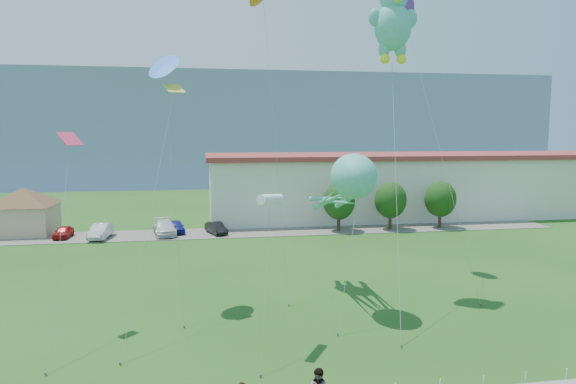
{
  "coord_description": "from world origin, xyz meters",
  "views": [
    {
      "loc": [
        -4.78,
        -20.71,
        10.89
      ],
      "look_at": [
        -0.03,
        8.0,
        7.56
      ],
      "focal_mm": 32.0,
      "sensor_mm": 36.0,
      "label": 1
    }
  ],
  "objects_px": {
    "pavilion": "(24,207)",
    "octopus_kite": "(347,187)",
    "parked_car_white": "(164,227)",
    "parked_car_red": "(63,232)",
    "parked_car_silver": "(101,231)",
    "teddy_bear_kite": "(393,21)",
    "warehouse": "(435,184)",
    "parked_car_blue": "(176,227)",
    "parked_car_black": "(216,228)"
  },
  "relations": [
    {
      "from": "octopus_kite",
      "to": "parked_car_white",
      "type": "bearing_deg",
      "value": 117.34
    },
    {
      "from": "warehouse",
      "to": "parked_car_red",
      "type": "distance_m",
      "value": 46.32
    },
    {
      "from": "pavilion",
      "to": "warehouse",
      "type": "distance_m",
      "value": 50.37
    },
    {
      "from": "parked_car_blue",
      "to": "parked_car_black",
      "type": "height_order",
      "value": "parked_car_blue"
    },
    {
      "from": "warehouse",
      "to": "parked_car_blue",
      "type": "relative_size",
      "value": 15.57
    },
    {
      "from": "warehouse",
      "to": "teddy_bear_kite",
      "type": "height_order",
      "value": "teddy_bear_kite"
    },
    {
      "from": "parked_car_black",
      "to": "octopus_kite",
      "type": "bearing_deg",
      "value": -92.48
    },
    {
      "from": "pavilion",
      "to": "parked_car_red",
      "type": "relative_size",
      "value": 2.58
    },
    {
      "from": "parked_car_blue",
      "to": "teddy_bear_kite",
      "type": "height_order",
      "value": "teddy_bear_kite"
    },
    {
      "from": "parked_car_silver",
      "to": "parked_car_blue",
      "type": "bearing_deg",
      "value": 19.08
    },
    {
      "from": "pavilion",
      "to": "teddy_bear_kite",
      "type": "xyz_separation_m",
      "value": [
        31.49,
        -26.12,
        15.11
      ]
    },
    {
      "from": "parked_car_silver",
      "to": "parked_car_white",
      "type": "bearing_deg",
      "value": 13.98
    },
    {
      "from": "pavilion",
      "to": "parked_car_red",
      "type": "bearing_deg",
      "value": -32.92
    },
    {
      "from": "pavilion",
      "to": "parked_car_blue",
      "type": "bearing_deg",
      "value": -7.63
    },
    {
      "from": "parked_car_silver",
      "to": "octopus_kite",
      "type": "bearing_deg",
      "value": -45.48
    },
    {
      "from": "pavilion",
      "to": "parked_car_blue",
      "type": "distance_m",
      "value": 16.48
    },
    {
      "from": "parked_car_white",
      "to": "teddy_bear_kite",
      "type": "relative_size",
      "value": 0.26
    },
    {
      "from": "pavilion",
      "to": "octopus_kite",
      "type": "distance_m",
      "value": 40.01
    },
    {
      "from": "parked_car_silver",
      "to": "warehouse",
      "type": "bearing_deg",
      "value": 19.42
    },
    {
      "from": "parked_car_red",
      "to": "octopus_kite",
      "type": "height_order",
      "value": "octopus_kite"
    },
    {
      "from": "parked_car_red",
      "to": "parked_car_black",
      "type": "xyz_separation_m",
      "value": [
        15.75,
        -0.37,
        0.03
      ]
    },
    {
      "from": "parked_car_red",
      "to": "teddy_bear_kite",
      "type": "xyz_separation_m",
      "value": [
        26.79,
        -23.08,
        17.46
      ]
    },
    {
      "from": "warehouse",
      "to": "parked_car_black",
      "type": "height_order",
      "value": "warehouse"
    },
    {
      "from": "parked_car_blue",
      "to": "teddy_bear_kite",
      "type": "xyz_separation_m",
      "value": [
        15.32,
        -23.95,
        17.4
      ]
    },
    {
      "from": "parked_car_red",
      "to": "parked_car_white",
      "type": "relative_size",
      "value": 0.66
    },
    {
      "from": "parked_car_blue",
      "to": "pavilion",
      "type": "bearing_deg",
      "value": 162.83
    },
    {
      "from": "parked_car_red",
      "to": "parked_car_silver",
      "type": "distance_m",
      "value": 4.0
    },
    {
      "from": "parked_car_blue",
      "to": "teddy_bear_kite",
      "type": "distance_m",
      "value": 33.33
    },
    {
      "from": "octopus_kite",
      "to": "teddy_bear_kite",
      "type": "bearing_deg",
      "value": 30.93
    },
    {
      "from": "octopus_kite",
      "to": "parked_car_blue",
      "type": "bearing_deg",
      "value": 114.38
    },
    {
      "from": "octopus_kite",
      "to": "teddy_bear_kite",
      "type": "relative_size",
      "value": 0.5
    },
    {
      "from": "warehouse",
      "to": "parked_car_black",
      "type": "xyz_separation_m",
      "value": [
        -29.55,
        -9.41,
        -3.43
      ]
    },
    {
      "from": "warehouse",
      "to": "teddy_bear_kite",
      "type": "xyz_separation_m",
      "value": [
        -18.51,
        -32.12,
        14.0
      ]
    },
    {
      "from": "parked_car_silver",
      "to": "parked_car_black",
      "type": "bearing_deg",
      "value": 8.46
    },
    {
      "from": "parked_car_silver",
      "to": "parked_car_white",
      "type": "xyz_separation_m",
      "value": [
        6.36,
        0.9,
        0.02
      ]
    },
    {
      "from": "pavilion",
      "to": "octopus_kite",
      "type": "bearing_deg",
      "value": -45.24
    },
    {
      "from": "parked_car_red",
      "to": "parked_car_white",
      "type": "bearing_deg",
      "value": 2.79
    },
    {
      "from": "warehouse",
      "to": "teddy_bear_kite",
      "type": "bearing_deg",
      "value": -119.95
    },
    {
      "from": "parked_car_silver",
      "to": "parked_car_white",
      "type": "height_order",
      "value": "parked_car_white"
    },
    {
      "from": "warehouse",
      "to": "parked_car_white",
      "type": "bearing_deg",
      "value": -165.54
    },
    {
      "from": "parked_car_red",
      "to": "teddy_bear_kite",
      "type": "bearing_deg",
      "value": -37.97
    },
    {
      "from": "parked_car_blue",
      "to": "parked_car_black",
      "type": "relative_size",
      "value": 1.02
    },
    {
      "from": "teddy_bear_kite",
      "to": "parked_car_red",
      "type": "bearing_deg",
      "value": 139.26
    },
    {
      "from": "parked_car_silver",
      "to": "octopus_kite",
      "type": "relative_size",
      "value": 0.45
    },
    {
      "from": "teddy_bear_kite",
      "to": "octopus_kite",
      "type": "bearing_deg",
      "value": -149.07
    },
    {
      "from": "pavilion",
      "to": "warehouse",
      "type": "relative_size",
      "value": 0.15
    },
    {
      "from": "parked_car_red",
      "to": "parked_car_blue",
      "type": "xyz_separation_m",
      "value": [
        11.48,
        0.88,
        0.06
      ]
    },
    {
      "from": "parked_car_silver",
      "to": "teddy_bear_kite",
      "type": "height_order",
      "value": "teddy_bear_kite"
    },
    {
      "from": "parked_car_white",
      "to": "teddy_bear_kite",
      "type": "bearing_deg",
      "value": -63.61
    },
    {
      "from": "warehouse",
      "to": "parked_car_silver",
      "type": "distance_m",
      "value": 42.71
    }
  ]
}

